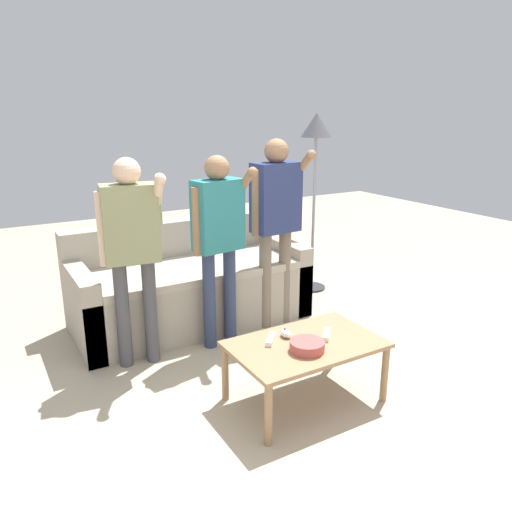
{
  "coord_description": "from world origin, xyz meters",
  "views": [
    {
      "loc": [
        -1.51,
        -2.25,
        1.73
      ],
      "look_at": [
        0.04,
        0.41,
        0.82
      ],
      "focal_mm": 34.7,
      "sensor_mm": 36.0,
      "label": 1
    }
  ],
  "objects_px": {
    "couch": "(189,287)",
    "floor_lamp": "(316,143)",
    "game_remote_nunchuk": "(286,334)",
    "coffee_table": "(306,350)",
    "player_left": "(132,239)",
    "player_right": "(276,212)",
    "player_center": "(219,230)",
    "game_remote_wand_near": "(271,339)",
    "game_remote_wand_far": "(327,335)",
    "snack_bowl": "(307,346)"
  },
  "relations": [
    {
      "from": "player_center",
      "to": "snack_bowl",
      "type": "bearing_deg",
      "value": -87.86
    },
    {
      "from": "player_left",
      "to": "player_right",
      "type": "relative_size",
      "value": 0.95
    },
    {
      "from": "game_remote_nunchuk",
      "to": "player_right",
      "type": "distance_m",
      "value": 1.2
    },
    {
      "from": "player_left",
      "to": "game_remote_wand_far",
      "type": "relative_size",
      "value": 10.78
    },
    {
      "from": "couch",
      "to": "floor_lamp",
      "type": "relative_size",
      "value": 1.12
    },
    {
      "from": "game_remote_nunchuk",
      "to": "game_remote_wand_far",
      "type": "distance_m",
      "value": 0.25
    },
    {
      "from": "game_remote_wand_far",
      "to": "player_right",
      "type": "bearing_deg",
      "value": 73.98
    },
    {
      "from": "couch",
      "to": "floor_lamp",
      "type": "bearing_deg",
      "value": 4.84
    },
    {
      "from": "couch",
      "to": "game_remote_nunchuk",
      "type": "relative_size",
      "value": 21.64
    },
    {
      "from": "coffee_table",
      "to": "game_remote_nunchuk",
      "type": "relative_size",
      "value": 10.25
    },
    {
      "from": "coffee_table",
      "to": "game_remote_wand_near",
      "type": "bearing_deg",
      "value": 145.33
    },
    {
      "from": "coffee_table",
      "to": "floor_lamp",
      "type": "bearing_deg",
      "value": 52.23
    },
    {
      "from": "game_remote_nunchuk",
      "to": "game_remote_wand_far",
      "type": "xyz_separation_m",
      "value": [
        0.22,
        -0.12,
        -0.01
      ]
    },
    {
      "from": "game_remote_nunchuk",
      "to": "game_remote_wand_far",
      "type": "height_order",
      "value": "game_remote_nunchuk"
    },
    {
      "from": "player_center",
      "to": "player_left",
      "type": "bearing_deg",
      "value": 178.85
    },
    {
      "from": "player_left",
      "to": "player_right",
      "type": "height_order",
      "value": "player_right"
    },
    {
      "from": "couch",
      "to": "player_left",
      "type": "distance_m",
      "value": 0.99
    },
    {
      "from": "player_right",
      "to": "game_remote_wand_far",
      "type": "relative_size",
      "value": 11.37
    },
    {
      "from": "coffee_table",
      "to": "player_right",
      "type": "relative_size",
      "value": 0.59
    },
    {
      "from": "snack_bowl",
      "to": "game_remote_wand_near",
      "type": "relative_size",
      "value": 1.43
    },
    {
      "from": "game_remote_nunchuk",
      "to": "game_remote_wand_near",
      "type": "relative_size",
      "value": 0.62
    },
    {
      "from": "game_remote_nunchuk",
      "to": "floor_lamp",
      "type": "distance_m",
      "value": 2.21
    },
    {
      "from": "snack_bowl",
      "to": "game_remote_wand_near",
      "type": "distance_m",
      "value": 0.24
    },
    {
      "from": "player_center",
      "to": "floor_lamp",
      "type": "bearing_deg",
      "value": 25.45
    },
    {
      "from": "game_remote_nunchuk",
      "to": "player_right",
      "type": "relative_size",
      "value": 0.06
    },
    {
      "from": "player_right",
      "to": "game_remote_wand_far",
      "type": "height_order",
      "value": "player_right"
    },
    {
      "from": "game_remote_wand_far",
      "to": "coffee_table",
      "type": "bearing_deg",
      "value": 179.3
    },
    {
      "from": "couch",
      "to": "player_left",
      "type": "relative_size",
      "value": 1.32
    },
    {
      "from": "player_left",
      "to": "couch",
      "type": "bearing_deg",
      "value": 40.01
    },
    {
      "from": "game_remote_nunchuk",
      "to": "game_remote_wand_near",
      "type": "distance_m",
      "value": 0.11
    },
    {
      "from": "game_remote_nunchuk",
      "to": "snack_bowl",
      "type": "bearing_deg",
      "value": -88.36
    },
    {
      "from": "game_remote_wand_far",
      "to": "player_center",
      "type": "bearing_deg",
      "value": 104.53
    },
    {
      "from": "snack_bowl",
      "to": "player_right",
      "type": "xyz_separation_m",
      "value": [
        0.52,
        1.15,
        0.54
      ]
    },
    {
      "from": "couch",
      "to": "coffee_table",
      "type": "height_order",
      "value": "couch"
    },
    {
      "from": "player_center",
      "to": "game_remote_wand_near",
      "type": "height_order",
      "value": "player_center"
    },
    {
      "from": "floor_lamp",
      "to": "player_right",
      "type": "height_order",
      "value": "floor_lamp"
    },
    {
      "from": "couch",
      "to": "player_center",
      "type": "bearing_deg",
      "value": -86.64
    },
    {
      "from": "player_center",
      "to": "game_remote_wand_far",
      "type": "bearing_deg",
      "value": -75.47
    },
    {
      "from": "couch",
      "to": "player_left",
      "type": "height_order",
      "value": "player_left"
    },
    {
      "from": "coffee_table",
      "to": "game_remote_wand_near",
      "type": "distance_m",
      "value": 0.22
    },
    {
      "from": "player_center",
      "to": "couch",
      "type": "bearing_deg",
      "value": 93.36
    },
    {
      "from": "game_remote_nunchuk",
      "to": "player_left",
      "type": "bearing_deg",
      "value": 128.0
    },
    {
      "from": "coffee_table",
      "to": "game_remote_nunchuk",
      "type": "distance_m",
      "value": 0.15
    },
    {
      "from": "player_right",
      "to": "game_remote_wand_far",
      "type": "bearing_deg",
      "value": -106.02
    },
    {
      "from": "floor_lamp",
      "to": "game_remote_wand_near",
      "type": "relative_size",
      "value": 12.02
    },
    {
      "from": "player_right",
      "to": "game_remote_wand_near",
      "type": "relative_size",
      "value": 10.72
    },
    {
      "from": "coffee_table",
      "to": "floor_lamp",
      "type": "distance_m",
      "value": 2.3
    },
    {
      "from": "coffee_table",
      "to": "player_left",
      "type": "height_order",
      "value": "player_left"
    },
    {
      "from": "floor_lamp",
      "to": "player_left",
      "type": "bearing_deg",
      "value": -162.46
    },
    {
      "from": "couch",
      "to": "game_remote_wand_far",
      "type": "distance_m",
      "value": 1.51
    }
  ]
}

